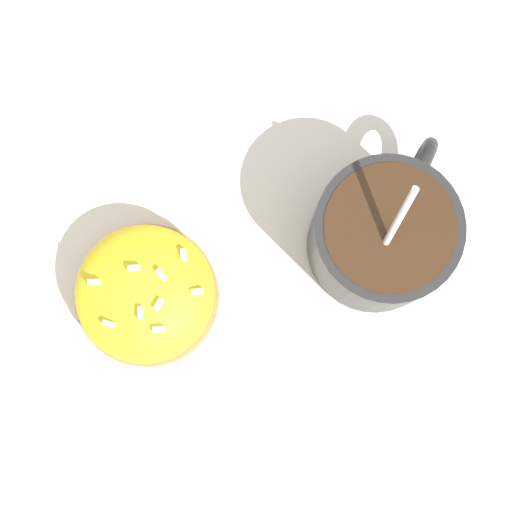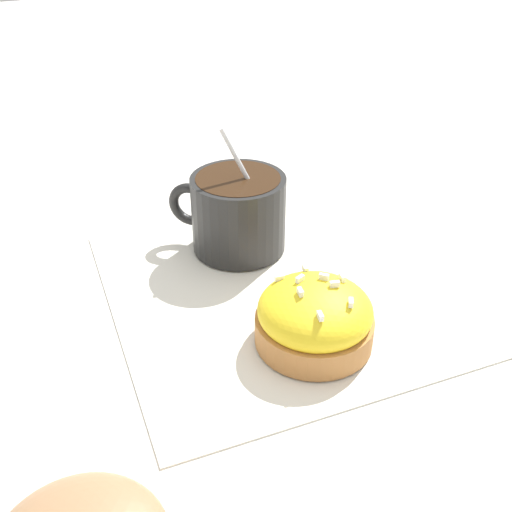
% 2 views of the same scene
% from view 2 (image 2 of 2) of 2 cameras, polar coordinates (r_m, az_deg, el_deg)
% --- Properties ---
extents(ground_plane, '(3.00, 3.00, 0.00)m').
position_cam_2_polar(ground_plane, '(0.50, 1.52, -3.33)').
color(ground_plane, silver).
extents(paper_napkin, '(0.29, 0.27, 0.00)m').
position_cam_2_polar(paper_napkin, '(0.50, 1.53, -3.19)').
color(paper_napkin, white).
rests_on(paper_napkin, ground_plane).
extents(coffee_cup, '(0.09, 0.10, 0.11)m').
position_cam_2_polar(coffee_cup, '(0.54, -1.62, 4.46)').
color(coffee_cup, black).
rests_on(coffee_cup, paper_napkin).
extents(frosted_pastry, '(0.09, 0.09, 0.05)m').
position_cam_2_polar(frosted_pastry, '(0.43, 5.70, -5.80)').
color(frosted_pastry, '#B2753D').
rests_on(frosted_pastry, paper_napkin).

